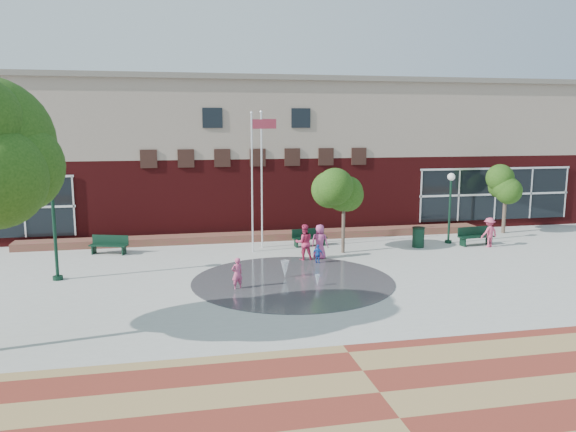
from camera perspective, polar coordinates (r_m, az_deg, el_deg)
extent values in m
plane|color=#666056|center=(20.67, 2.28, -8.91)|extent=(120.00, 120.00, 0.00)
cube|color=#A8A8A0|center=(24.40, 0.00, -6.03)|extent=(46.00, 18.00, 0.01)
cube|color=maroon|center=(14.48, 9.29, -17.33)|extent=(46.00, 6.00, 0.01)
cylinder|color=#383A3D|center=(23.46, 0.50, -6.66)|extent=(8.40, 8.40, 0.01)
cube|color=#4C0D0E|center=(37.09, -4.24, 2.78)|extent=(44.00, 10.00, 4.50)
cube|color=gray|center=(36.85, -4.32, 9.75)|extent=(44.00, 10.00, 4.50)
cube|color=slate|center=(36.94, -4.37, 13.32)|extent=(44.40, 10.40, 0.30)
cube|color=black|center=(37.46, 20.27, 2.09)|extent=(10.00, 0.12, 3.19)
cube|color=black|center=(31.60, -7.69, 9.85)|extent=(1.10, 0.10, 1.10)
cube|color=black|center=(32.35, 1.31, 9.92)|extent=(1.10, 0.10, 1.10)
cube|color=#9F223C|center=(31.68, -2.79, -2.45)|extent=(26.00, 1.20, 0.40)
cylinder|color=white|center=(28.22, -3.66, 3.25)|extent=(0.09, 0.09, 6.97)
sphere|color=white|center=(28.07, -3.74, 10.43)|extent=(0.14, 0.14, 0.14)
cube|color=#C7384D|center=(28.18, -2.98, 9.31)|extent=(0.76, 0.14, 0.47)
cylinder|color=white|center=(29.17, -2.69, 3.50)|extent=(0.09, 0.09, 7.01)
sphere|color=white|center=(29.03, -2.74, 10.50)|extent=(0.14, 0.14, 0.14)
cube|color=#C7384D|center=(29.15, -1.96, 9.35)|extent=(0.80, 0.14, 0.49)
cylinder|color=black|center=(25.11, -22.60, -1.76)|extent=(0.14, 0.14, 3.90)
cylinder|color=black|center=(25.51, -22.34, -5.85)|extent=(0.41, 0.41, 0.18)
sphere|color=silver|center=(24.82, -22.91, 3.14)|extent=(0.46, 0.46, 0.46)
cylinder|color=black|center=(31.72, 16.10, 0.39)|extent=(0.12, 0.12, 3.47)
cylinder|color=black|center=(32.01, 15.96, -2.54)|extent=(0.37, 0.37, 0.16)
sphere|color=silver|center=(31.49, 16.25, 3.84)|extent=(0.41, 0.41, 0.41)
cube|color=black|center=(29.48, -17.76, -2.85)|extent=(1.96, 1.09, 0.06)
cube|color=black|center=(29.64, -17.60, -2.30)|extent=(1.81, 0.65, 0.47)
cube|color=black|center=(29.95, 2.21, -2.23)|extent=(1.91, 0.79, 0.06)
cube|color=black|center=(30.11, 2.05, -1.71)|extent=(1.84, 0.33, 0.46)
cube|color=black|center=(31.76, 18.57, -1.99)|extent=(2.02, 0.75, 0.07)
cube|color=black|center=(31.91, 18.34, -1.47)|extent=(1.97, 0.26, 0.49)
cylinder|color=black|center=(30.44, 13.10, -2.18)|extent=(0.62, 0.62, 1.04)
cylinder|color=black|center=(30.34, 13.14, -1.18)|extent=(0.66, 0.66, 0.06)
cylinder|color=#45372D|center=(28.38, 5.64, -1.27)|extent=(0.17, 0.17, 2.53)
cylinder|color=#45372D|center=(35.80, 21.12, 0.32)|extent=(0.22, 0.22, 2.49)
cone|color=white|center=(23.93, -0.31, -6.35)|extent=(0.38, 0.38, 0.73)
cone|color=white|center=(22.74, 3.00, -7.21)|extent=(0.21, 0.21, 0.47)
imported|color=#CF4B7B|center=(22.31, -5.19, -5.84)|extent=(0.55, 0.45, 1.28)
imported|color=#CD2E59|center=(26.85, 1.65, -2.70)|extent=(0.85, 0.66, 1.75)
imported|color=#BF4886|center=(27.13, 3.24, -2.63)|extent=(0.99, 0.88, 1.70)
imported|color=blue|center=(26.29, 3.06, -3.89)|extent=(0.56, 0.52, 0.92)
imported|color=#D6486D|center=(31.53, 19.76, -1.59)|extent=(1.14, 0.83, 1.59)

